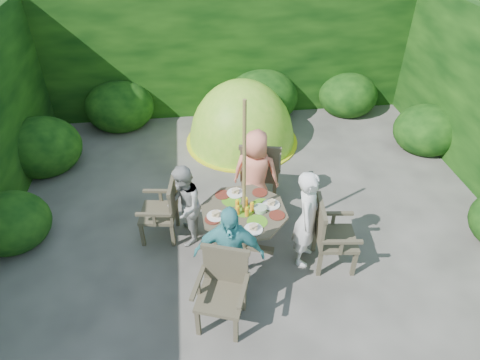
{
  "coord_description": "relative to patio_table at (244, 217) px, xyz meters",
  "views": [
    {
      "loc": [
        -0.81,
        -4.4,
        4.19
      ],
      "look_at": [
        -0.25,
        0.06,
        0.85
      ],
      "focal_mm": 32.0,
      "sensor_mm": 36.0,
      "label": 1
    }
  ],
  "objects": [
    {
      "name": "garden_chair_front",
      "position": [
        -0.37,
        -1.04,
        -0.07
      ],
      "size": [
        0.67,
        0.63,
        0.91
      ],
      "rotation": [
        0.0,
        0.0,
        -0.34
      ],
      "color": "#3A3526",
      "rests_on": "ground"
    },
    {
      "name": "garden_chair_back",
      "position": [
        0.37,
        1.03,
        -0.02
      ],
      "size": [
        0.71,
        0.66,
        1.01
      ],
      "rotation": [
        0.0,
        0.0,
        2.92
      ],
      "color": "#3A3526",
      "rests_on": "ground"
    },
    {
      "name": "ground",
      "position": [
        0.25,
        0.34,
        -0.56
      ],
      "size": [
        60.0,
        60.0,
        0.0
      ],
      "primitive_type": "plane",
      "color": "#413F3A",
      "rests_on": "ground"
    },
    {
      "name": "patio_table",
      "position": [
        0.0,
        0.0,
        0.0
      ],
      "size": [
        1.45,
        1.45,
        0.79
      ],
      "rotation": [
        0.0,
        0.0,
        -0.34
      ],
      "color": "#3A3526",
      "rests_on": "ground"
    },
    {
      "name": "dome_tent",
      "position": [
        0.32,
        2.73,
        -0.56
      ],
      "size": [
        2.36,
        2.36,
        2.36
      ],
      "rotation": [
        0.0,
        0.0,
        -0.25
      ],
      "color": "#76C726",
      "rests_on": "ground"
    },
    {
      "name": "parasol_pole",
      "position": [
        -0.0,
        0.0,
        0.54
      ],
      "size": [
        0.06,
        0.06,
        2.2
      ],
      "primitive_type": "cylinder",
      "rotation": [
        0.0,
        0.0,
        -0.34
      ],
      "color": "olive",
      "rests_on": "ground"
    },
    {
      "name": "garden_chair_left",
      "position": [
        -1.04,
        0.38,
        -0.08
      ],
      "size": [
        0.54,
        0.59,
        0.89
      ],
      "rotation": [
        0.0,
        0.0,
        -1.71
      ],
      "color": "#3A3526",
      "rests_on": "ground"
    },
    {
      "name": "child_front",
      "position": [
        -0.27,
        -0.75,
        0.12
      ],
      "size": [
        0.84,
        0.45,
        1.36
      ],
      "primitive_type": "imported",
      "rotation": [
        0.0,
        0.0,
        -0.16
      ],
      "color": "#49A7AB",
      "rests_on": "ground"
    },
    {
      "name": "garden_chair_right",
      "position": [
        1.03,
        -0.38,
        -0.06
      ],
      "size": [
        0.56,
        0.61,
        0.93
      ],
      "rotation": [
        0.0,
        0.0,
        1.45
      ],
      "color": "#3A3526",
      "rests_on": "ground"
    },
    {
      "name": "child_left",
      "position": [
        -0.76,
        0.27,
        0.04
      ],
      "size": [
        0.47,
        0.59,
        1.18
      ],
      "primitive_type": "imported",
      "rotation": [
        0.0,
        0.0,
        -1.61
      ],
      "color": "#A8A8A3",
      "rests_on": "ground"
    },
    {
      "name": "child_back",
      "position": [
        0.26,
        0.75,
        0.12
      ],
      "size": [
        0.76,
        0.61,
        1.35
      ],
      "primitive_type": "imported",
      "rotation": [
        0.0,
        0.0,
        2.83
      ],
      "color": "#FB8667",
      "rests_on": "ground"
    },
    {
      "name": "child_right",
      "position": [
        0.75,
        -0.27,
        0.13
      ],
      "size": [
        0.5,
        0.59,
        1.36
      ],
      "primitive_type": "imported",
      "rotation": [
        0.0,
        0.0,
        1.17
      ],
      "color": "white",
      "rests_on": "ground"
    },
    {
      "name": "hedge_enclosure",
      "position": [
        0.25,
        1.67,
        0.69
      ],
      "size": [
        9.0,
        9.0,
        2.5
      ],
      "color": "black",
      "rests_on": "ground"
    }
  ]
}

